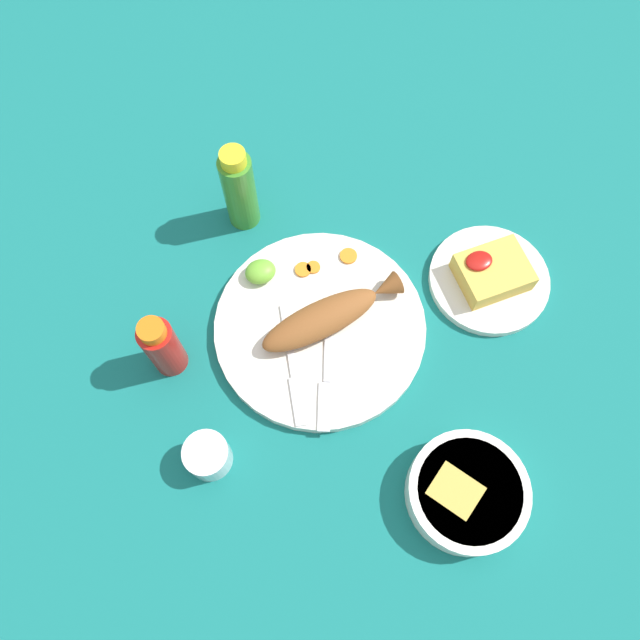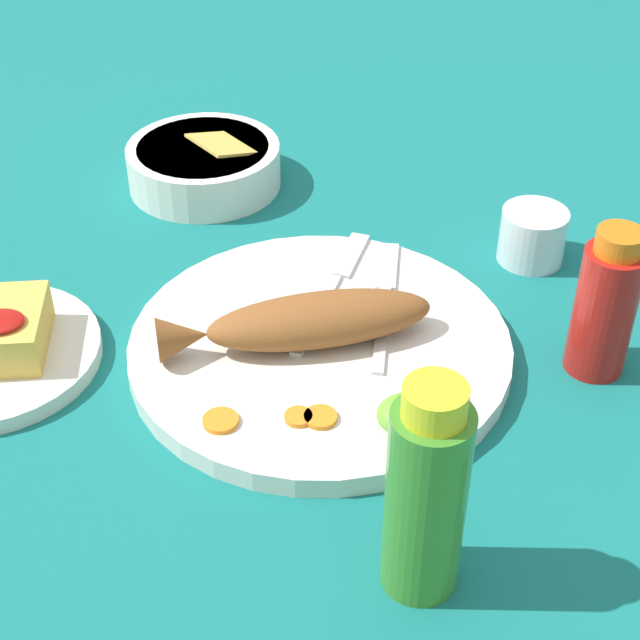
# 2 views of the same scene
# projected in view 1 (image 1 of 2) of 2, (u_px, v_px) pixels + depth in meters

# --- Properties ---
(ground_plane) EXTENTS (4.00, 4.00, 0.00)m
(ground_plane) POSITION_uv_depth(u_px,v_px,m) (320.00, 330.00, 0.94)
(ground_plane) COLOR #146B66
(main_plate) EXTENTS (0.31, 0.31, 0.02)m
(main_plate) POSITION_uv_depth(u_px,v_px,m) (320.00, 327.00, 0.93)
(main_plate) COLOR silver
(main_plate) RESTS_ON ground_plane
(fried_fish) EXTENTS (0.23, 0.08, 0.04)m
(fried_fish) POSITION_uv_depth(u_px,v_px,m) (328.00, 316.00, 0.90)
(fried_fish) COLOR brown
(fried_fish) RESTS_ON main_plate
(fork_near) EXTENTS (0.08, 0.18, 0.00)m
(fork_near) POSITION_uv_depth(u_px,v_px,m) (325.00, 376.00, 0.89)
(fork_near) COLOR silver
(fork_near) RESTS_ON main_plate
(fork_far) EXTENTS (0.05, 0.18, 0.00)m
(fork_far) POSITION_uv_depth(u_px,v_px,m) (294.00, 372.00, 0.89)
(fork_far) COLOR silver
(fork_far) RESTS_ON main_plate
(carrot_slice_near) EXTENTS (0.03, 0.03, 0.00)m
(carrot_slice_near) POSITION_uv_depth(u_px,v_px,m) (348.00, 256.00, 0.96)
(carrot_slice_near) COLOR orange
(carrot_slice_near) RESTS_ON main_plate
(carrot_slice_mid) EXTENTS (0.02, 0.02, 0.00)m
(carrot_slice_mid) POSITION_uv_depth(u_px,v_px,m) (313.00, 267.00, 0.96)
(carrot_slice_mid) COLOR orange
(carrot_slice_mid) RESTS_ON main_plate
(carrot_slice_far) EXTENTS (0.03, 0.03, 0.00)m
(carrot_slice_far) POSITION_uv_depth(u_px,v_px,m) (303.00, 270.00, 0.95)
(carrot_slice_far) COLOR orange
(carrot_slice_far) RESTS_ON main_plate
(lime_wedge_main) EXTENTS (0.05, 0.04, 0.03)m
(lime_wedge_main) POSITION_uv_depth(u_px,v_px,m) (260.00, 272.00, 0.94)
(lime_wedge_main) COLOR #6BB233
(lime_wedge_main) RESTS_ON main_plate
(hot_sauce_bottle_red) EXTENTS (0.05, 0.05, 0.13)m
(hot_sauce_bottle_red) POSITION_uv_depth(u_px,v_px,m) (162.00, 346.00, 0.86)
(hot_sauce_bottle_red) COLOR #B21914
(hot_sauce_bottle_red) RESTS_ON ground_plane
(hot_sauce_bottle_green) EXTENTS (0.05, 0.05, 0.16)m
(hot_sauce_bottle_green) POSITION_uv_depth(u_px,v_px,m) (239.00, 189.00, 0.94)
(hot_sauce_bottle_green) COLOR #3D8428
(hot_sauce_bottle_green) RESTS_ON ground_plane
(salt_cup) EXTENTS (0.06, 0.06, 0.05)m
(salt_cup) POSITION_uv_depth(u_px,v_px,m) (208.00, 456.00, 0.84)
(salt_cup) COLOR silver
(salt_cup) RESTS_ON ground_plane
(side_plate_fries) EXTENTS (0.18, 0.18, 0.01)m
(side_plate_fries) POSITION_uv_depth(u_px,v_px,m) (489.00, 280.00, 0.96)
(side_plate_fries) COLOR silver
(side_plate_fries) RESTS_ON ground_plane
(fries_pile) EXTENTS (0.10, 0.08, 0.04)m
(fries_pile) POSITION_uv_depth(u_px,v_px,m) (492.00, 272.00, 0.94)
(fries_pile) COLOR gold
(fries_pile) RESTS_ON side_plate_fries
(guacamole_bowl) EXTENTS (0.16, 0.16, 0.06)m
(guacamole_bowl) POSITION_uv_depth(u_px,v_px,m) (467.00, 492.00, 0.82)
(guacamole_bowl) COLOR white
(guacamole_bowl) RESTS_ON ground_plane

